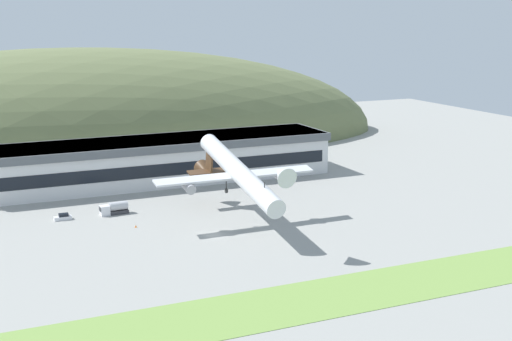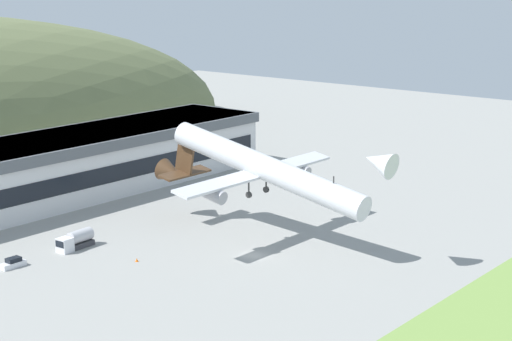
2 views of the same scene
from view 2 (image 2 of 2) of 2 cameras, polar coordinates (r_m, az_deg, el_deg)
The scene contains 7 objects.
ground_plane at distance 141.29m, azimuth -0.12°, elevation -5.71°, with size 392.02×392.02×0.00m, color gray.
grass_strip_foreground at distance 120.96m, azimuth 15.43°, elevation -9.48°, with size 352.82×16.32×0.08m, color #759947.
terminal_building at distance 180.41m, azimuth -12.89°, elevation 0.44°, with size 102.74×21.87×12.59m.
cargo_airplane at distance 146.75m, azimuth 0.39°, elevation 0.10°, with size 38.78×50.55×13.64m.
service_car_1 at distance 141.18m, azimuth -15.90°, elevation -5.97°, with size 4.14×1.78×1.55m.
fuel_truck at distance 147.66m, azimuth -11.93°, elevation -4.58°, with size 7.06×2.60×3.06m.
traffic_cone_0 at distance 139.87m, azimuth -7.95°, elevation -5.91°, with size 0.52×0.52×0.58m.
Camera 2 is at (-103.33, -85.05, 45.33)m, focal length 60.00 mm.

